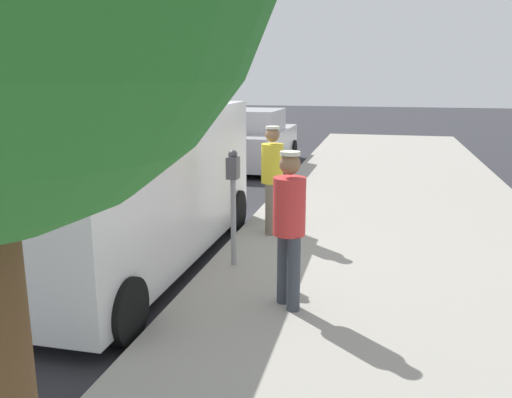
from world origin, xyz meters
TOP-DOWN VIEW (x-y plane):
  - ground_plane at (0.00, 0.00)m, footprint 80.00×80.00m
  - sidewalk_slab at (3.50, 0.00)m, footprint 5.00×32.00m
  - parking_meter_near at (1.35, -0.62)m, footprint 0.14×0.18m
  - pedestrian_in_yellow at (1.55, 0.92)m, footprint 0.34×0.36m
  - pedestrian_in_red at (2.27, -1.73)m, footprint 0.34×0.34m
  - parked_van at (-0.15, -0.57)m, footprint 2.13×5.21m
  - parked_sedan_ahead at (-0.45, 7.83)m, footprint 1.96×4.41m
  - traffic_light_corner at (-6.32, 10.38)m, footprint 2.48×0.42m

SIDE VIEW (x-z plane):
  - ground_plane at x=0.00m, z-range 0.00..0.00m
  - sidewalk_slab at x=3.50m, z-range 0.00..0.15m
  - parked_sedan_ahead at x=-0.45m, z-range -0.08..1.57m
  - pedestrian_in_red at x=2.27m, z-range 0.27..1.95m
  - pedestrian_in_yellow at x=1.55m, z-range 0.27..1.95m
  - parked_van at x=-0.15m, z-range 0.08..2.23m
  - parking_meter_near at x=1.35m, z-range 0.42..1.94m
  - traffic_light_corner at x=-6.32m, z-range 0.92..6.12m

